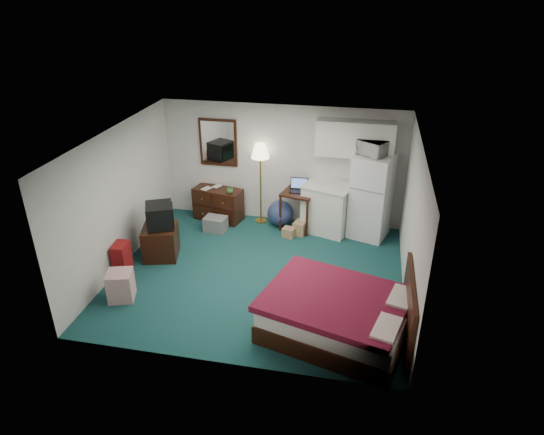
% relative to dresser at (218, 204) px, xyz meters
% --- Properties ---
extents(floor, '(5.00, 4.50, 0.01)m').
position_rel_dresser_xyz_m(floor, '(1.34, -1.98, -0.35)').
color(floor, '#0F3B3B').
rests_on(floor, ground).
extents(ceiling, '(5.00, 4.50, 0.01)m').
position_rel_dresser_xyz_m(ceiling, '(1.34, -1.98, 2.15)').
color(ceiling, silver).
rests_on(ceiling, walls).
extents(walls, '(5.01, 4.51, 2.50)m').
position_rel_dresser_xyz_m(walls, '(1.34, -1.98, 0.90)').
color(walls, silver).
rests_on(walls, floor).
extents(mirror, '(0.80, 0.06, 1.00)m').
position_rel_dresser_xyz_m(mirror, '(-0.01, 0.24, 1.30)').
color(mirror, white).
rests_on(mirror, walls).
extents(upper_cabinets, '(1.50, 0.35, 0.70)m').
position_rel_dresser_xyz_m(upper_cabinets, '(2.79, 0.10, 1.60)').
color(upper_cabinets, white).
rests_on(upper_cabinets, walls).
extents(headboard, '(0.06, 1.56, 1.00)m').
position_rel_dresser_xyz_m(headboard, '(3.80, -3.29, 0.20)').
color(headboard, black).
rests_on(headboard, walls).
extents(dresser, '(1.11, 0.68, 0.70)m').
position_rel_dresser_xyz_m(dresser, '(0.00, 0.00, 0.00)').
color(dresser, black).
rests_on(dresser, floor).
extents(floor_lamp, '(0.46, 0.46, 1.74)m').
position_rel_dresser_xyz_m(floor_lamp, '(0.92, 0.07, 0.52)').
color(floor_lamp, '#BE8D36').
rests_on(floor_lamp, floor).
extents(desk, '(0.78, 0.78, 0.82)m').
position_rel_dresser_xyz_m(desk, '(1.76, -0.05, 0.06)').
color(desk, black).
rests_on(desk, floor).
extents(exercise_ball, '(0.63, 0.63, 0.55)m').
position_rel_dresser_xyz_m(exercise_ball, '(1.36, -0.02, -0.08)').
color(exercise_ball, navy).
rests_on(exercise_ball, floor).
extents(kitchen_counter, '(1.06, 0.92, 0.98)m').
position_rel_dresser_xyz_m(kitchen_counter, '(2.35, -0.07, 0.14)').
color(kitchen_counter, white).
rests_on(kitchen_counter, floor).
extents(fridge, '(0.88, 0.88, 1.71)m').
position_rel_dresser_xyz_m(fridge, '(3.20, -0.10, 0.51)').
color(fridge, white).
rests_on(fridge, floor).
extents(bed, '(2.34, 2.04, 0.64)m').
position_rel_dresser_xyz_m(bed, '(2.82, -3.29, -0.03)').
color(bed, '#460B16').
rests_on(bed, floor).
extents(tv_stand, '(0.75, 0.79, 0.61)m').
position_rel_dresser_xyz_m(tv_stand, '(-0.59, -1.72, -0.05)').
color(tv_stand, black).
rests_on(tv_stand, floor).
extents(suitcase, '(0.26, 0.39, 0.60)m').
position_rel_dresser_xyz_m(suitcase, '(-1.01, -2.44, -0.05)').
color(suitcase, maroon).
rests_on(suitcase, floor).
extents(retail_box, '(0.49, 0.49, 0.49)m').
position_rel_dresser_xyz_m(retail_box, '(-0.69, -3.12, -0.10)').
color(retail_box, silver).
rests_on(retail_box, floor).
extents(file_bin, '(0.47, 0.38, 0.31)m').
position_rel_dresser_xyz_m(file_bin, '(0.10, -0.56, -0.20)').
color(file_bin, slate).
rests_on(file_bin, floor).
extents(cardboard_box_a, '(0.28, 0.25, 0.20)m').
position_rel_dresser_xyz_m(cardboard_box_a, '(1.63, -0.51, -0.25)').
color(cardboard_box_a, olive).
rests_on(cardboard_box_a, floor).
extents(cardboard_box_b, '(0.29, 0.32, 0.27)m').
position_rel_dresser_xyz_m(cardboard_box_b, '(1.84, -0.34, -0.21)').
color(cardboard_box_b, olive).
rests_on(cardboard_box_b, floor).
extents(laptop, '(0.37, 0.30, 0.24)m').
position_rel_dresser_xyz_m(laptop, '(1.74, -0.06, 0.59)').
color(laptop, black).
rests_on(laptop, desk).
extents(crt_tv, '(0.65, 0.67, 0.45)m').
position_rel_dresser_xyz_m(crt_tv, '(-0.57, -1.70, 0.48)').
color(crt_tv, black).
rests_on(crt_tv, tv_stand).
extents(microwave, '(0.59, 0.52, 0.35)m').
position_rel_dresser_xyz_m(microwave, '(3.12, -0.11, 1.54)').
color(microwave, white).
rests_on(microwave, fridge).
extents(book_a, '(0.15, 0.08, 0.22)m').
position_rel_dresser_xyz_m(book_a, '(-0.30, -0.01, 0.46)').
color(book_a, olive).
rests_on(book_a, dresser).
extents(book_b, '(0.15, 0.08, 0.21)m').
position_rel_dresser_xyz_m(book_b, '(-0.12, 0.15, 0.45)').
color(book_b, olive).
rests_on(book_b, dresser).
extents(mug, '(0.15, 0.12, 0.14)m').
position_rel_dresser_xyz_m(mug, '(0.32, -0.16, 0.42)').
color(mug, '#407D3A').
rests_on(mug, dresser).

